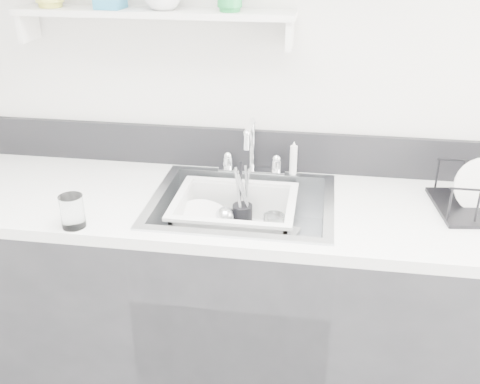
# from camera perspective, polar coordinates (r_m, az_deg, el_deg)

# --- Properties ---
(room_shell) EXTENTS (3.50, 3.00, 2.60)m
(room_shell) POSITION_cam_1_polar(r_m,az_deg,el_deg) (0.98, -7.13, 18.56)
(room_shell) COLOR silver
(room_shell) RESTS_ON ground
(counter_run) EXTENTS (3.20, 0.62, 0.92)m
(counter_run) POSITION_cam_1_polar(r_m,az_deg,el_deg) (2.22, 0.20, -11.65)
(counter_run) COLOR #252528
(counter_run) RESTS_ON ground
(backsplash) EXTENTS (3.20, 0.02, 0.16)m
(backsplash) POSITION_cam_1_polar(r_m,az_deg,el_deg) (2.21, 1.39, 4.33)
(backsplash) COLOR black
(backsplash) RESTS_ON counter_run
(sink) EXTENTS (0.64, 0.52, 0.20)m
(sink) POSITION_cam_1_polar(r_m,az_deg,el_deg) (2.01, 0.22, -3.24)
(sink) COLOR silver
(sink) RESTS_ON counter_run
(faucet) EXTENTS (0.26, 0.18, 0.23)m
(faucet) POSITION_cam_1_polar(r_m,az_deg,el_deg) (2.17, 1.20, 3.35)
(faucet) COLOR silver
(faucet) RESTS_ON counter_run
(side_sprayer) EXTENTS (0.03, 0.03, 0.14)m
(side_sprayer) POSITION_cam_1_polar(r_m,az_deg,el_deg) (2.16, 5.45, 3.42)
(side_sprayer) COLOR white
(side_sprayer) RESTS_ON counter_run
(wall_shelf) EXTENTS (1.00, 0.16, 0.12)m
(wall_shelf) POSITION_cam_1_polar(r_m,az_deg,el_deg) (2.09, -8.75, 17.36)
(wall_shelf) COLOR silver
(wall_shelf) RESTS_ON room_shell
(wash_tub) EXTENTS (0.51, 0.45, 0.17)m
(wash_tub) POSITION_cam_1_polar(r_m,az_deg,el_deg) (2.03, -0.53, -2.85)
(wash_tub) COLOR white
(wash_tub) RESTS_ON sink
(plate_stack) EXTENTS (0.27, 0.26, 0.11)m
(plate_stack) POSITION_cam_1_polar(r_m,az_deg,el_deg) (2.05, -3.46, -3.88)
(plate_stack) COLOR white
(plate_stack) RESTS_ON wash_tub
(utensil_cup) EXTENTS (0.07, 0.07, 0.25)m
(utensil_cup) POSITION_cam_1_polar(r_m,az_deg,el_deg) (2.09, 0.24, -2.26)
(utensil_cup) COLOR black
(utensil_cup) RESTS_ON wash_tub
(ladle) EXTENTS (0.23, 0.30, 0.08)m
(ladle) POSITION_cam_1_polar(r_m,az_deg,el_deg) (2.01, -0.89, -3.93)
(ladle) COLOR silver
(ladle) RESTS_ON wash_tub
(tumbler_in_tub) EXTENTS (0.10, 0.10, 0.11)m
(tumbler_in_tub) POSITION_cam_1_polar(r_m,az_deg,el_deg) (2.01, 3.45, -3.71)
(tumbler_in_tub) COLOR white
(tumbler_in_tub) RESTS_ON wash_tub
(tumbler_counter) EXTENTS (0.10, 0.10, 0.11)m
(tumbler_counter) POSITION_cam_1_polar(r_m,az_deg,el_deg) (1.87, -16.68, -1.90)
(tumbler_counter) COLOR white
(tumbler_counter) RESTS_ON counter_run
(bowl_small) EXTENTS (0.13, 0.13, 0.04)m
(bowl_small) POSITION_cam_1_polar(r_m,az_deg,el_deg) (1.99, 1.68, -5.15)
(bowl_small) COLOR white
(bowl_small) RESTS_ON wash_tub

